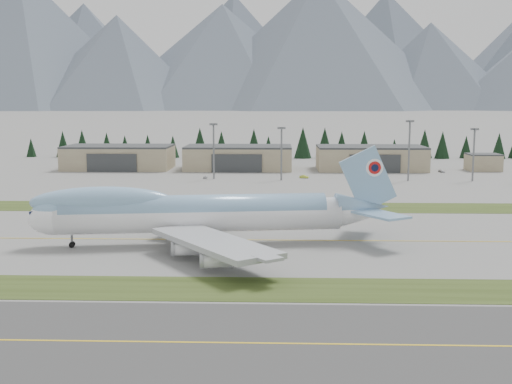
{
  "coord_description": "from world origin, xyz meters",
  "views": [
    {
      "loc": [
        2.58,
        -141.23,
        31.11
      ],
      "look_at": [
        -2.75,
        20.56,
        8.0
      ],
      "focal_mm": 45.0,
      "sensor_mm": 36.0,
      "label": 1
    }
  ],
  "objects_px": {
    "hangar_left": "(119,157)",
    "hangar_center": "(239,158)",
    "hangar_right": "(371,158)",
    "service_vehicle_b": "(304,178)",
    "boeing_747_freighter": "(196,213)",
    "service_vehicle_c": "(442,172)",
    "service_vehicle_a": "(205,178)"
  },
  "relations": [
    {
      "from": "hangar_right",
      "to": "service_vehicle_c",
      "type": "bearing_deg",
      "value": -18.48
    },
    {
      "from": "hangar_center",
      "to": "hangar_right",
      "type": "relative_size",
      "value": 1.0
    },
    {
      "from": "hangar_right",
      "to": "service_vehicle_a",
      "type": "relative_size",
      "value": 12.6
    },
    {
      "from": "hangar_left",
      "to": "service_vehicle_c",
      "type": "bearing_deg",
      "value": -3.91
    },
    {
      "from": "service_vehicle_a",
      "to": "service_vehicle_c",
      "type": "height_order",
      "value": "service_vehicle_a"
    },
    {
      "from": "service_vehicle_b",
      "to": "service_vehicle_c",
      "type": "bearing_deg",
      "value": -45.53
    },
    {
      "from": "hangar_center",
      "to": "service_vehicle_b",
      "type": "relative_size",
      "value": 12.88
    },
    {
      "from": "boeing_747_freighter",
      "to": "hangar_center",
      "type": "distance_m",
      "value": 154.65
    },
    {
      "from": "hangar_right",
      "to": "service_vehicle_c",
      "type": "relative_size",
      "value": 12.11
    },
    {
      "from": "boeing_747_freighter",
      "to": "hangar_right",
      "type": "height_order",
      "value": "boeing_747_freighter"
    },
    {
      "from": "hangar_left",
      "to": "service_vehicle_b",
      "type": "distance_m",
      "value": 90.0
    },
    {
      "from": "service_vehicle_b",
      "to": "service_vehicle_c",
      "type": "xyz_separation_m",
      "value": [
        61.03,
        23.07,
        0.0
      ]
    },
    {
      "from": "hangar_center",
      "to": "service_vehicle_a",
      "type": "relative_size",
      "value": 12.6
    },
    {
      "from": "hangar_center",
      "to": "service_vehicle_a",
      "type": "bearing_deg",
      "value": -107.98
    },
    {
      "from": "hangar_left",
      "to": "service_vehicle_c",
      "type": "relative_size",
      "value": 12.11
    },
    {
      "from": "hangar_center",
      "to": "hangar_right",
      "type": "xyz_separation_m",
      "value": [
        60.0,
        0.0,
        0.0
      ]
    },
    {
      "from": "boeing_747_freighter",
      "to": "hangar_center",
      "type": "height_order",
      "value": "boeing_747_freighter"
    },
    {
      "from": "hangar_left",
      "to": "hangar_right",
      "type": "xyz_separation_m",
      "value": [
        115.0,
        0.0,
        0.0
      ]
    },
    {
      "from": "hangar_left",
      "to": "service_vehicle_c",
      "type": "height_order",
      "value": "hangar_left"
    },
    {
      "from": "hangar_left",
      "to": "hangar_center",
      "type": "bearing_deg",
      "value": 0.0
    },
    {
      "from": "service_vehicle_c",
      "to": "service_vehicle_a",
      "type": "bearing_deg",
      "value": 178.78
    },
    {
      "from": "service_vehicle_a",
      "to": "service_vehicle_c",
      "type": "relative_size",
      "value": 0.96
    },
    {
      "from": "hangar_right",
      "to": "service_vehicle_c",
      "type": "height_order",
      "value": "hangar_right"
    },
    {
      "from": "hangar_center",
      "to": "service_vehicle_b",
      "type": "bearing_deg",
      "value": -49.08
    },
    {
      "from": "hangar_right",
      "to": "service_vehicle_a",
      "type": "distance_m",
      "value": 79.67
    },
    {
      "from": "hangar_center",
      "to": "service_vehicle_a",
      "type": "distance_m",
      "value": 37.19
    },
    {
      "from": "hangar_left",
      "to": "service_vehicle_b",
      "type": "relative_size",
      "value": 12.88
    },
    {
      "from": "boeing_747_freighter",
      "to": "hangar_right",
      "type": "xyz_separation_m",
      "value": [
        59.9,
        154.64,
        -1.66
      ]
    },
    {
      "from": "service_vehicle_a",
      "to": "hangar_right",
      "type": "bearing_deg",
      "value": 23.41
    },
    {
      "from": "hangar_center",
      "to": "service_vehicle_c",
      "type": "bearing_deg",
      "value": -6.3
    },
    {
      "from": "service_vehicle_b",
      "to": "boeing_747_freighter",
      "type": "bearing_deg",
      "value": -169.41
    },
    {
      "from": "service_vehicle_b",
      "to": "service_vehicle_c",
      "type": "distance_m",
      "value": 65.25
    }
  ]
}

